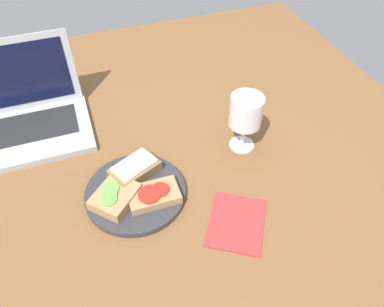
{
  "coord_description": "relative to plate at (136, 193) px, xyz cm",
  "views": [
    {
      "loc": [
        -12.09,
        -55.96,
        67.69
      ],
      "look_at": [
        7.16,
        -1.51,
        8.0
      ],
      "focal_mm": 35.0,
      "sensor_mm": 36.0,
      "label": 1
    }
  ],
  "objects": [
    {
      "name": "napkin",
      "position": [
        17.61,
        -13.92,
        -0.52
      ],
      "size": [
        16.56,
        17.39,
        0.4
      ],
      "primitive_type": "cube",
      "rotation": [
        0.0,
        0.0,
        -0.56
      ],
      "color": "#B23333",
      "rests_on": "wooden_table"
    },
    {
      "name": "sandwich_with_cucumber",
      "position": [
        -4.47,
        -1.22,
        2.07
      ],
      "size": [
        12.03,
        11.99,
        2.94
      ],
      "color": "#A88456",
      "rests_on": "plate"
    },
    {
      "name": "laptop",
      "position": [
        -23.24,
        30.47,
        3.35
      ],
      "size": [
        35.26,
        24.45,
        20.26
      ],
      "color": "#ADAFB5",
      "rests_on": "wooden_table"
    },
    {
      "name": "plate",
      "position": [
        0.0,
        0.0,
        0.0
      ],
      "size": [
        21.73,
        21.73,
        1.44
      ],
      "primitive_type": "cylinder",
      "color": "#333338",
      "rests_on": "wooden_table"
    },
    {
      "name": "wooden_table",
      "position": [
        6.89,
        4.67,
        -2.22
      ],
      "size": [
        140.0,
        140.0,
        3.0
      ],
      "primitive_type": "cube",
      "color": "brown",
      "rests_on": "ground"
    },
    {
      "name": "sandwich_with_cheese",
      "position": [
        1.15,
        4.42,
        2.26
      ],
      "size": [
        12.32,
        10.13,
        3.23
      ],
      "color": "brown",
      "rests_on": "plate"
    },
    {
      "name": "wine_glass",
      "position": [
        28.09,
        6.31,
        9.31
      ],
      "size": [
        7.61,
        7.61,
        14.55
      ],
      "color": "white",
      "rests_on": "wooden_table"
    },
    {
      "name": "sandwich_with_tomato",
      "position": [
        3.26,
        -3.25,
        1.87
      ],
      "size": [
        10.79,
        6.69,
        2.56
      ],
      "color": "#A88456",
      "rests_on": "plate"
    }
  ]
}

